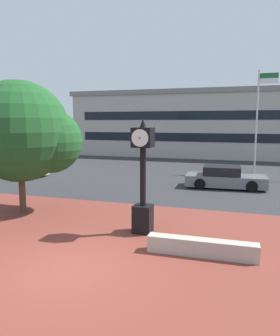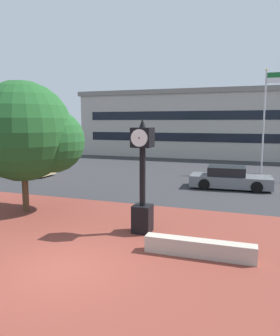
# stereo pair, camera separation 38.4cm
# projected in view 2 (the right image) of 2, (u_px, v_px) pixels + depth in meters

# --- Properties ---
(ground_plane) EXTENTS (200.00, 200.00, 0.00)m
(ground_plane) POSITION_uv_depth(u_px,v_px,m) (63.00, 268.00, 8.66)
(ground_plane) COLOR #2D2D30
(plaza_brick_paving) EXTENTS (44.00, 11.05, 0.01)m
(plaza_brick_paving) POSITION_uv_depth(u_px,v_px,m) (91.00, 248.00, 10.08)
(plaza_brick_paving) COLOR brown
(plaza_brick_paving) RESTS_ON ground
(planter_wall) EXTENTS (3.21, 0.46, 0.50)m
(planter_wall) POSITION_uv_depth(u_px,v_px,m) (199.00, 248.00, 9.39)
(planter_wall) COLOR #ADA393
(planter_wall) RESTS_ON ground
(street_clock) EXTENTS (0.68, 0.79, 4.00)m
(street_clock) POSITION_uv_depth(u_px,v_px,m) (142.00, 181.00, 11.25)
(street_clock) COLOR black
(street_clock) RESTS_ON ground
(plaza_tree) EXTENTS (4.57, 4.25, 5.61)m
(plaza_tree) POSITION_uv_depth(u_px,v_px,m) (29.00, 133.00, 13.82)
(plaza_tree) COLOR #4C3823
(plaza_tree) RESTS_ON ground
(car_street_near) EXTENTS (4.69, 2.13, 1.28)m
(car_street_near) POSITION_uv_depth(u_px,v_px,m) (229.00, 179.00, 18.99)
(car_street_near) COLOR slate
(car_street_near) RESTS_ON ground
(car_street_mid) EXTENTS (4.06, 1.84, 1.28)m
(car_street_mid) POSITION_uv_depth(u_px,v_px,m) (25.00, 168.00, 23.53)
(car_street_mid) COLOR tan
(car_street_mid) RESTS_ON ground
(flagpole_primary) EXTENTS (1.41, 0.14, 7.68)m
(flagpole_primary) POSITION_uv_depth(u_px,v_px,m) (266.00, 114.00, 23.84)
(flagpole_primary) COLOR silver
(flagpole_primary) RESTS_ON ground
(civic_building) EXTENTS (30.37, 14.55, 7.28)m
(civic_building) POSITION_uv_depth(u_px,v_px,m) (218.00, 124.00, 39.48)
(civic_building) COLOR #B2ADA3
(civic_building) RESTS_ON ground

